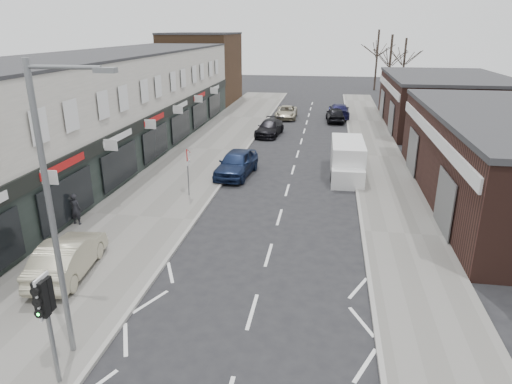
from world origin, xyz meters
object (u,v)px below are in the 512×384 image
at_px(sedan_on_pavement, 68,257).
at_px(parked_car_right_c, 339,111).
at_px(traffic_light, 45,306).
at_px(parked_car_right_b, 335,115).
at_px(parked_car_left_c, 286,112).
at_px(parked_car_left_b, 270,128).
at_px(street_lamp, 55,203).
at_px(warning_sign, 188,158).
at_px(parked_car_right_a, 348,157).
at_px(white_van, 347,160).
at_px(parked_car_left_a, 237,163).
at_px(pedestrian, 75,209).

xyz_separation_m(sedan_on_pavement, parked_car_right_c, (10.18, 33.81, -0.09)).
height_order(traffic_light, parked_car_right_b, traffic_light).
distance_m(sedan_on_pavement, parked_car_left_c, 33.01).
height_order(sedan_on_pavement, parked_car_left_b, sedan_on_pavement).
xyz_separation_m(parked_car_left_b, parked_car_right_b, (5.58, 6.96, 0.05)).
relative_size(street_lamp, warning_sign, 2.96).
relative_size(parked_car_left_b, parked_car_right_a, 0.94).
xyz_separation_m(white_van, parked_car_right_b, (-0.67, 17.40, -0.31)).
bearing_deg(sedan_on_pavement, parked_car_left_c, -105.61).
xyz_separation_m(white_van, sedan_on_pavement, (-10.48, -14.19, -0.20)).
height_order(white_van, parked_car_left_c, white_van).
relative_size(traffic_light, sedan_on_pavement, 0.73).
relative_size(street_lamp, white_van, 1.44).
distance_m(parked_car_left_a, parked_car_right_a, 7.34).
height_order(pedestrian, parked_car_right_c, pedestrian).
xyz_separation_m(traffic_light, parked_car_right_a, (7.90, 20.74, -1.62)).
relative_size(white_van, parked_car_left_c, 1.24).
bearing_deg(sedan_on_pavement, warning_sign, -109.34).
distance_m(parked_car_left_b, parked_car_right_c, 10.94).
xyz_separation_m(street_lamp, pedestrian, (-4.67, 8.21, -3.75)).
xyz_separation_m(parked_car_left_a, parked_car_right_c, (6.50, 20.72, -0.07)).
xyz_separation_m(parked_car_right_b, parked_car_right_c, (0.37, 2.22, 0.02)).
height_order(street_lamp, parked_car_right_b, street_lamp).
distance_m(parked_car_left_b, parked_car_right_a, 11.05).
height_order(parked_car_right_a, parked_car_right_c, parked_car_right_a).
relative_size(traffic_light, parked_car_left_b, 0.68).
bearing_deg(warning_sign, pedestrian, -131.34).
xyz_separation_m(street_lamp, white_van, (7.93, 18.13, -3.60)).
bearing_deg(pedestrian, parked_car_right_b, -108.71).
height_order(white_van, parked_car_right_b, white_van).
height_order(traffic_light, sedan_on_pavement, traffic_light).
height_order(parked_car_left_c, parked_car_right_a, parked_car_right_a).
distance_m(traffic_light, parked_car_left_c, 37.91).
xyz_separation_m(parked_car_left_a, parked_car_left_c, (1.20, 19.56, -0.18)).
bearing_deg(warning_sign, sedan_on_pavement, -102.23).
height_order(parked_car_left_b, parked_car_right_b, parked_car_right_b).
height_order(pedestrian, parked_car_left_a, pedestrian).
height_order(parked_car_right_b, parked_car_right_c, parked_car_right_c).
bearing_deg(parked_car_right_a, street_lamp, 67.10).
height_order(parked_car_left_c, parked_car_right_b, parked_car_right_b).
bearing_deg(street_lamp, parked_car_right_c, 78.58).
height_order(white_van, parked_car_left_a, white_van).
relative_size(sedan_on_pavement, pedestrian, 2.84).
bearing_deg(parked_car_left_c, white_van, -74.37).
bearing_deg(parked_car_left_b, parked_car_left_a, -87.02).
xyz_separation_m(street_lamp, sedan_on_pavement, (-2.55, 3.94, -3.80)).
bearing_deg(sedan_on_pavement, pedestrian, -70.69).
relative_size(traffic_light, warning_sign, 1.15).
bearing_deg(parked_car_right_b, white_van, 88.15).
bearing_deg(street_lamp, parked_car_left_b, 86.64).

